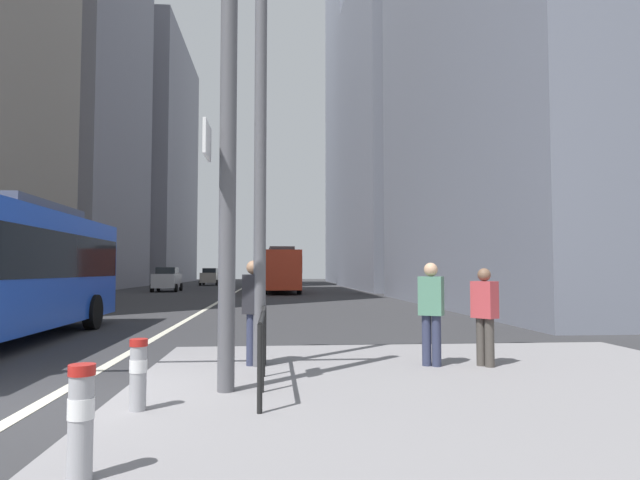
{
  "coord_description": "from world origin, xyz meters",
  "views": [
    {
      "loc": [
        2.95,
        -7.35,
        1.7
      ],
      "look_at": [
        6.95,
        39.96,
        4.33
      ],
      "focal_mm": 30.74,
      "sensor_mm": 36.0,
      "label": 1
    }
  ],
  "objects_px": {
    "car_receding_far": "(283,277)",
    "bollard_right": "(138,370)",
    "city_bus_red_receding": "(280,269)",
    "pedestrian_far": "(485,312)",
    "car_receding_near": "(266,277)",
    "street_lamp_post": "(261,55)",
    "pedestrian_walking": "(253,307)",
    "car_oncoming_far": "(210,277)",
    "traffic_signal_gantry": "(77,84)",
    "bollard_left": "(81,416)",
    "pedestrian_waiting": "(431,309)",
    "car_oncoming_mid": "(167,279)"
  },
  "relations": [
    {
      "from": "car_oncoming_mid",
      "to": "city_bus_red_receding",
      "type": "bearing_deg",
      "value": -16.44
    },
    {
      "from": "city_bus_red_receding",
      "to": "traffic_signal_gantry",
      "type": "height_order",
      "value": "traffic_signal_gantry"
    },
    {
      "from": "car_oncoming_far",
      "to": "bollard_right",
      "type": "distance_m",
      "value": 57.46
    },
    {
      "from": "street_lamp_post",
      "to": "pedestrian_far",
      "type": "distance_m",
      "value": 5.62
    },
    {
      "from": "car_receding_near",
      "to": "bollard_left",
      "type": "distance_m",
      "value": 50.42
    },
    {
      "from": "pedestrian_walking",
      "to": "city_bus_red_receding",
      "type": "bearing_deg",
      "value": 88.55
    },
    {
      "from": "bollard_right",
      "to": "pedestrian_walking",
      "type": "height_order",
      "value": "pedestrian_walking"
    },
    {
      "from": "car_receding_near",
      "to": "bollard_left",
      "type": "relative_size",
      "value": 5.21
    },
    {
      "from": "car_receding_far",
      "to": "pedestrian_waiting",
      "type": "relative_size",
      "value": 2.5
    },
    {
      "from": "car_oncoming_mid",
      "to": "bollard_right",
      "type": "height_order",
      "value": "car_oncoming_mid"
    },
    {
      "from": "car_receding_far",
      "to": "city_bus_red_receding",
      "type": "bearing_deg",
      "value": -91.83
    },
    {
      "from": "city_bus_red_receding",
      "to": "pedestrian_walking",
      "type": "bearing_deg",
      "value": -91.45
    },
    {
      "from": "car_oncoming_mid",
      "to": "bollard_left",
      "type": "distance_m",
      "value": 41.43
    },
    {
      "from": "car_oncoming_far",
      "to": "street_lamp_post",
      "type": "distance_m",
      "value": 55.1
    },
    {
      "from": "car_receding_near",
      "to": "bollard_left",
      "type": "bearing_deg",
      "value": -90.81
    },
    {
      "from": "pedestrian_far",
      "to": "pedestrian_walking",
      "type": "bearing_deg",
      "value": 172.99
    },
    {
      "from": "traffic_signal_gantry",
      "to": "pedestrian_far",
      "type": "relative_size",
      "value": 3.79
    },
    {
      "from": "traffic_signal_gantry",
      "to": "bollard_right",
      "type": "xyz_separation_m",
      "value": [
        1.04,
        -0.87,
        -3.51
      ]
    },
    {
      "from": "traffic_signal_gantry",
      "to": "pedestrian_walking",
      "type": "height_order",
      "value": "traffic_signal_gantry"
    },
    {
      "from": "pedestrian_waiting",
      "to": "pedestrian_walking",
      "type": "height_order",
      "value": "pedestrian_walking"
    },
    {
      "from": "pedestrian_waiting",
      "to": "pedestrian_far",
      "type": "xyz_separation_m",
      "value": [
        0.86,
        -0.1,
        -0.06
      ]
    },
    {
      "from": "city_bus_red_receding",
      "to": "pedestrian_far",
      "type": "xyz_separation_m",
      "value": [
        2.91,
        -33.72,
        -0.82
      ]
    },
    {
      "from": "car_oncoming_far",
      "to": "pedestrian_far",
      "type": "height_order",
      "value": "car_oncoming_far"
    },
    {
      "from": "pedestrian_far",
      "to": "car_receding_far",
      "type": "bearing_deg",
      "value": 92.89
    },
    {
      "from": "car_oncoming_far",
      "to": "street_lamp_post",
      "type": "relative_size",
      "value": 0.55
    },
    {
      "from": "street_lamp_post",
      "to": "city_bus_red_receding",
      "type": "bearing_deg",
      "value": 88.74
    },
    {
      "from": "street_lamp_post",
      "to": "bollard_right",
      "type": "height_order",
      "value": "street_lamp_post"
    },
    {
      "from": "car_receding_near",
      "to": "pedestrian_waiting",
      "type": "relative_size",
      "value": 2.65
    },
    {
      "from": "car_receding_far",
      "to": "car_oncoming_far",
      "type": "height_order",
      "value": "same"
    },
    {
      "from": "car_receding_far",
      "to": "pedestrian_walking",
      "type": "height_order",
      "value": "car_receding_far"
    },
    {
      "from": "car_receding_far",
      "to": "traffic_signal_gantry",
      "type": "distance_m",
      "value": 50.08
    },
    {
      "from": "car_oncoming_far",
      "to": "pedestrian_walking",
      "type": "relative_size",
      "value": 2.57
    },
    {
      "from": "bollard_left",
      "to": "pedestrian_waiting",
      "type": "bearing_deg",
      "value": 48.59
    },
    {
      "from": "car_receding_near",
      "to": "pedestrian_walking",
      "type": "xyz_separation_m",
      "value": [
        0.37,
        -45.55,
        0.11
      ]
    },
    {
      "from": "city_bus_red_receding",
      "to": "car_oncoming_far",
      "type": "xyz_separation_m",
      "value": [
        -7.75,
        21.07,
        -0.85
      ]
    },
    {
      "from": "car_receding_near",
      "to": "street_lamp_post",
      "type": "xyz_separation_m",
      "value": [
        0.48,
        -45.7,
        4.29
      ]
    },
    {
      "from": "car_oncoming_mid",
      "to": "car_receding_near",
      "type": "relative_size",
      "value": 1.0
    },
    {
      "from": "car_receding_far",
      "to": "car_oncoming_far",
      "type": "distance_m",
      "value": 10.44
    },
    {
      "from": "car_receding_far",
      "to": "bollard_right",
      "type": "relative_size",
      "value": 5.33
    },
    {
      "from": "city_bus_red_receding",
      "to": "car_receding_far",
      "type": "xyz_separation_m",
      "value": [
        0.47,
        14.64,
        -0.85
      ]
    },
    {
      "from": "bollard_left",
      "to": "pedestrian_waiting",
      "type": "height_order",
      "value": "pedestrian_waiting"
    },
    {
      "from": "bollard_right",
      "to": "pedestrian_waiting",
      "type": "distance_m",
      "value": 4.77
    },
    {
      "from": "street_lamp_post",
      "to": "car_receding_far",
      "type": "bearing_deg",
      "value": 88.56
    },
    {
      "from": "car_receding_near",
      "to": "street_lamp_post",
      "type": "distance_m",
      "value": 45.9
    },
    {
      "from": "bollard_right",
      "to": "car_receding_near",
      "type": "bearing_deg",
      "value": 89.07
    },
    {
      "from": "car_oncoming_mid",
      "to": "car_receding_far",
      "type": "relative_size",
      "value": 1.05
    },
    {
      "from": "city_bus_red_receding",
      "to": "bollard_right",
      "type": "distance_m",
      "value": 36.18
    },
    {
      "from": "city_bus_red_receding",
      "to": "car_receding_far",
      "type": "distance_m",
      "value": 14.67
    },
    {
      "from": "street_lamp_post",
      "to": "pedestrian_waiting",
      "type": "xyz_separation_m",
      "value": [
        2.78,
        -0.21,
        -4.21
      ]
    },
    {
      "from": "car_oncoming_mid",
      "to": "car_receding_far",
      "type": "bearing_deg",
      "value": 51.44
    }
  ]
}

